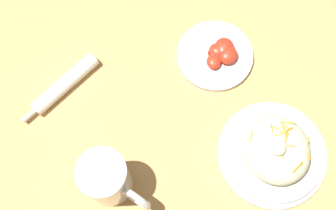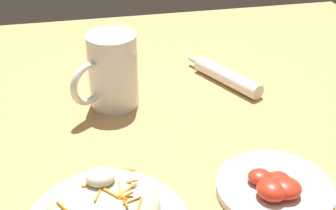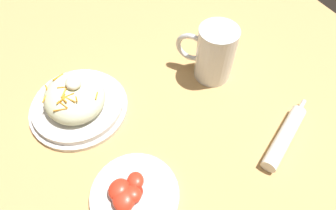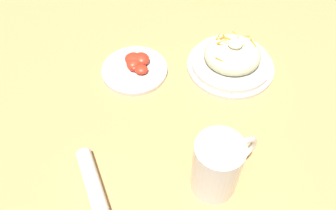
# 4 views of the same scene
# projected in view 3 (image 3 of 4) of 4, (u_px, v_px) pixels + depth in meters

# --- Properties ---
(ground_plane) EXTENTS (1.43, 1.43, 0.00)m
(ground_plane) POSITION_uv_depth(u_px,v_px,m) (149.00, 116.00, 0.69)
(ground_plane) COLOR tan
(salad_plate) EXTENTS (0.24, 0.24, 0.11)m
(salad_plate) POSITION_uv_depth(u_px,v_px,m) (77.00, 101.00, 0.67)
(salad_plate) COLOR silver
(salad_plate) RESTS_ON ground_plane
(beer_mug) EXTENTS (0.14, 0.12, 0.15)m
(beer_mug) POSITION_uv_depth(u_px,v_px,m) (214.00, 55.00, 0.72)
(beer_mug) COLOR white
(beer_mug) RESTS_ON ground_plane
(napkin_roll) EXTENTS (0.12, 0.20, 0.03)m
(napkin_roll) POSITION_uv_depth(u_px,v_px,m) (285.00, 137.00, 0.64)
(napkin_roll) COLOR white
(napkin_roll) RESTS_ON ground_plane
(tomato_plate) EXTENTS (0.18, 0.18, 0.04)m
(tomato_plate) POSITION_uv_depth(u_px,v_px,m) (132.00, 194.00, 0.57)
(tomato_plate) COLOR silver
(tomato_plate) RESTS_ON ground_plane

